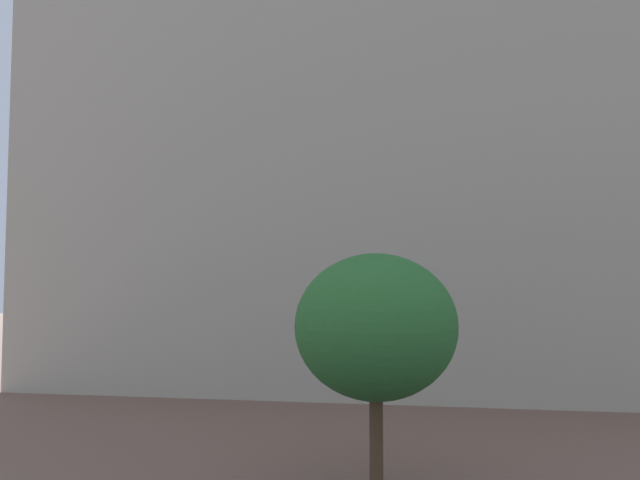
% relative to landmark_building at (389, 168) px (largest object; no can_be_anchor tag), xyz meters
% --- Properties ---
extents(landmark_building, '(30.00, 15.94, 35.04)m').
position_rel_landmark_building_xyz_m(landmark_building, '(0.00, 0.00, 0.00)').
color(landmark_building, '#B2A893').
rests_on(landmark_building, ground_plane).
extents(tree_curb_far, '(3.37, 3.37, 4.96)m').
position_rel_landmark_building_xyz_m(tree_curb_far, '(0.42, -16.73, -6.33)').
color(tree_curb_far, '#4C3823').
rests_on(tree_curb_far, ground_plane).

